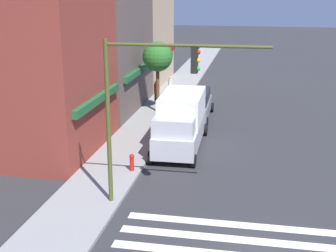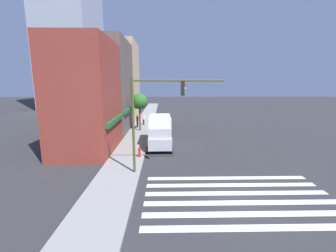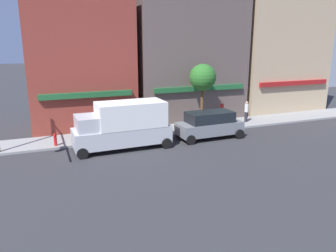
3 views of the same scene
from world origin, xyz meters
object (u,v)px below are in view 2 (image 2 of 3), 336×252
Objects in this scene: traffic_signal at (154,109)px; box_truck_silver at (160,131)px; fire_hydrant at (139,152)px; street_tree at (140,102)px; pedestrian_red_jacket at (137,121)px; pedestrian_white_shirt at (144,119)px; suv_grey at (161,125)px.

traffic_signal reaches higher than box_truck_silver.
fire_hydrant is 0.17× the size of street_tree.
pedestrian_white_shirt is (1.99, -0.71, 0.00)m from pedestrian_red_jacket.
fire_hydrant is (-15.47, -0.99, -0.46)m from pedestrian_white_shirt.
suv_grey is 2.68× the size of pedestrian_white_shirt.
pedestrian_white_shirt is (11.33, 2.69, -0.51)m from box_truck_silver.
traffic_signal is 14.31m from suv_grey.
fire_hydrant is at bearing -97.70° from pedestrian_red_jacket.
pedestrian_red_jacket is (3.01, 3.40, 0.04)m from suv_grey.
fire_hydrant is at bearing 23.49° from traffic_signal.
pedestrian_red_jacket is (16.84, 3.16, -3.64)m from traffic_signal.
pedestrian_red_jacket is at bearing 10.61° from traffic_signal.
box_truck_silver is at bearing -84.90° from pedestrian_red_jacket.
street_tree reaches higher than box_truck_silver.
traffic_signal is 3.84× the size of pedestrian_white_shirt.
street_tree reaches higher than suv_grey.
suv_grey is 5.68m from pedestrian_white_shirt.
street_tree is (7.15, 2.80, 2.44)m from box_truck_silver.
pedestrian_red_jacket is at bearing 18.77° from box_truck_silver.
traffic_signal is 1.09× the size of box_truck_silver.
traffic_signal reaches higher than fire_hydrant.
pedestrian_red_jacket is (9.34, 3.40, -0.51)m from box_truck_silver.
traffic_signal is 3.84× the size of pedestrian_red_jacket.
street_tree is at bearing -89.64° from pedestrian_red_jacket.
suv_grey reaches higher than pedestrian_red_jacket.
pedestrian_red_jacket is 0.36× the size of street_tree.
street_tree is at bearing 72.26° from suv_grey.
box_truck_silver is 4.58m from fire_hydrant.
suv_grey is 10.62m from fire_hydrant.
box_truck_silver is at bearing -142.02° from pedestrian_white_shirt.
box_truck_silver reaches higher than suv_grey.
suv_grey is 0.96× the size of street_tree.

